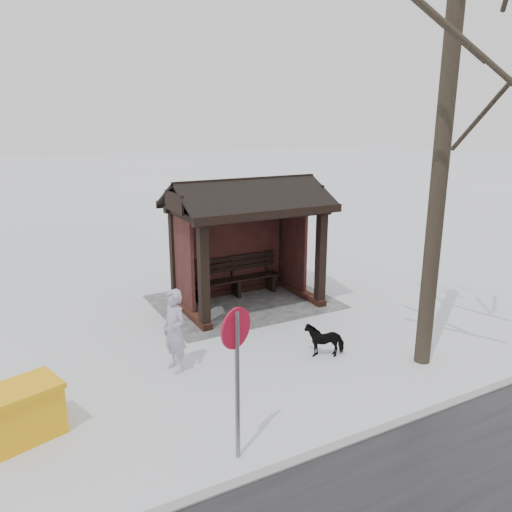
# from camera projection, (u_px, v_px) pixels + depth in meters

# --- Properties ---
(ground) EXTENTS (120.00, 120.00, 0.00)m
(ground) POSITION_uv_depth(u_px,v_px,m) (248.00, 304.00, 12.22)
(ground) COLOR silver
(ground) RESTS_ON ground
(kerb) EXTENTS (120.00, 0.15, 0.06)m
(kerb) POSITION_uv_depth(u_px,v_px,m) (415.00, 418.00, 7.55)
(kerb) COLOR gray
(kerb) RESTS_ON ground
(trampled_patch) EXTENTS (4.20, 3.20, 0.02)m
(trampled_patch) POSITION_uv_depth(u_px,v_px,m) (244.00, 301.00, 12.39)
(trampled_patch) COLOR #929297
(trampled_patch) RESTS_ON ground
(bus_shelter) EXTENTS (3.60, 2.40, 3.09)m
(bus_shelter) POSITION_uv_depth(u_px,v_px,m) (244.00, 216.00, 11.79)
(bus_shelter) COLOR #3D2016
(bus_shelter) RESTS_ON ground
(tree_near) EXTENTS (3.42, 3.42, 9.03)m
(tree_near) POSITION_uv_depth(u_px,v_px,m) (456.00, 0.00, 7.73)
(tree_near) COLOR black
(tree_near) RESTS_ON ground
(pedestrian) EXTENTS (0.50, 0.63, 1.52)m
(pedestrian) POSITION_uv_depth(u_px,v_px,m) (174.00, 331.00, 8.83)
(pedestrian) COLOR #AB9EBA
(pedestrian) RESTS_ON ground
(dog) EXTENTS (0.81, 0.60, 0.62)m
(dog) POSITION_uv_depth(u_px,v_px,m) (324.00, 339.00, 9.55)
(dog) COLOR black
(dog) RESTS_ON ground
(grit_bin) EXTENTS (1.21, 0.99, 0.80)m
(grit_bin) POSITION_uv_depth(u_px,v_px,m) (22.00, 412.00, 6.99)
(grit_bin) COLOR #F1A80E
(grit_bin) RESTS_ON ground
(road_sign) EXTENTS (0.51, 0.24, 2.12)m
(road_sign) POSITION_uv_depth(u_px,v_px,m) (236.00, 350.00, 6.30)
(road_sign) COLOR slate
(road_sign) RESTS_ON ground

